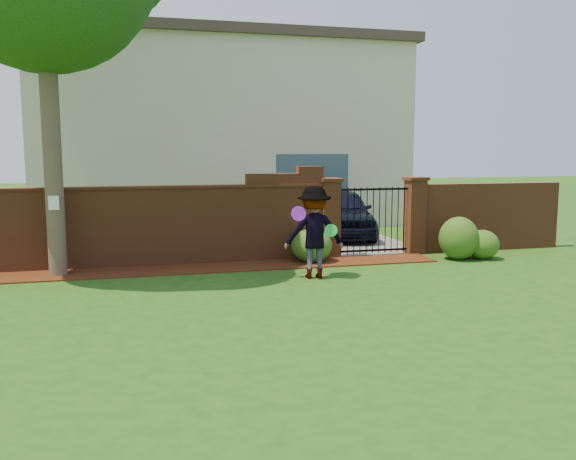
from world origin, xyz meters
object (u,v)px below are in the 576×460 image
object	(u,v)px
car	(342,213)
frisbee_purple	(298,214)
man	(314,232)
frisbee_green	(331,230)

from	to	relation	value
car	frisbee_purple	bearing A→B (deg)	-106.19
man	frisbee_purple	size ratio (longest dim) A/B	6.27
car	man	bearing A→B (deg)	-103.69
frisbee_purple	frisbee_green	world-z (taller)	frisbee_purple
frisbee_purple	frisbee_green	bearing A→B (deg)	-5.09
man	frisbee_green	bearing A→B (deg)	145.82
car	frisbee_green	world-z (taller)	car
car	frisbee_purple	size ratio (longest dim) A/B	14.17
man	frisbee_purple	world-z (taller)	man
car	frisbee_purple	world-z (taller)	frisbee_purple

